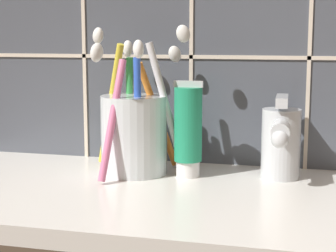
# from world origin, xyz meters

# --- Properties ---
(sink_counter) EXTENTS (0.62, 0.30, 0.02)m
(sink_counter) POSITION_xyz_m (0.00, 0.00, 0.01)
(sink_counter) COLOR silver
(sink_counter) RESTS_ON ground
(tile_wall_backsplash) EXTENTS (0.72, 0.02, 0.43)m
(tile_wall_backsplash) POSITION_xyz_m (0.00, 0.15, 0.22)
(tile_wall_backsplash) COLOR #4C515B
(tile_wall_backsplash) RESTS_ON ground
(toothbrush_cup) EXTENTS (0.15, 0.14, 0.19)m
(toothbrush_cup) POSITION_xyz_m (-0.04, 0.07, 0.08)
(toothbrush_cup) COLOR silver
(toothbrush_cup) RESTS_ON sink_counter
(toothpaste_tube) EXTENTS (0.04, 0.03, 0.12)m
(toothpaste_tube) POSITION_xyz_m (0.03, 0.07, 0.08)
(toothpaste_tube) COLOR white
(toothpaste_tube) RESTS_ON sink_counter
(sink_faucet) EXTENTS (0.05, 0.10, 0.10)m
(sink_faucet) POSITION_xyz_m (0.14, 0.08, 0.07)
(sink_faucet) COLOR silver
(sink_faucet) RESTS_ON sink_counter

